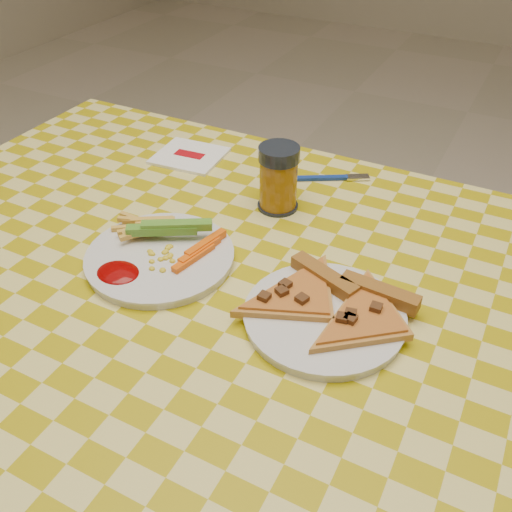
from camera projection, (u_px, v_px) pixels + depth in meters
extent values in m
cylinder|color=white|center=(121.00, 261.00, 1.53)|extent=(0.06, 0.06, 0.71)
cube|color=#55381D|center=(230.00, 289.00, 0.87)|extent=(1.20, 0.80, 0.04)
cylinder|color=silver|center=(160.00, 258.00, 0.88)|extent=(0.25, 0.25, 0.01)
cylinder|color=silver|center=(324.00, 318.00, 0.77)|extent=(0.23, 0.23, 0.01)
cube|color=#1C6810|center=(169.00, 228.00, 0.89)|extent=(0.11, 0.09, 0.02)
cube|color=#F85E0B|center=(200.00, 251.00, 0.87)|extent=(0.07, 0.09, 0.02)
ellipsoid|color=#780202|center=(118.00, 273.00, 0.83)|extent=(0.07, 0.06, 0.01)
cube|color=olive|center=(324.00, 277.00, 0.81)|extent=(0.11, 0.06, 0.02)
cube|color=olive|center=(379.00, 293.00, 0.79)|extent=(0.11, 0.03, 0.02)
cylinder|color=black|center=(278.00, 205.00, 1.00)|extent=(0.07, 0.07, 0.01)
cylinder|color=#88540E|center=(278.00, 184.00, 0.98)|extent=(0.06, 0.06, 0.09)
cylinder|color=black|center=(279.00, 154.00, 0.94)|extent=(0.07, 0.07, 0.02)
cube|color=white|center=(190.00, 156.00, 1.15)|extent=(0.14, 0.13, 0.01)
cube|color=#A90912|center=(189.00, 154.00, 1.15)|extent=(0.06, 0.03, 0.00)
cube|color=navy|center=(322.00, 178.00, 1.08)|extent=(0.09, 0.06, 0.01)
cube|color=white|center=(358.00, 177.00, 1.08)|extent=(0.05, 0.04, 0.00)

